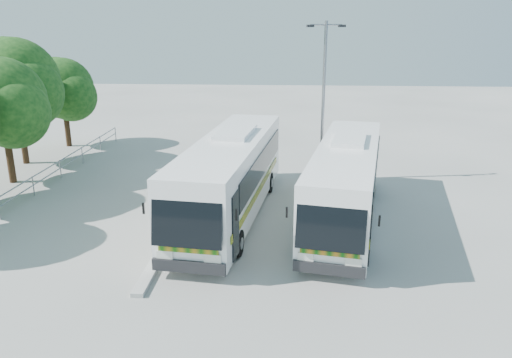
# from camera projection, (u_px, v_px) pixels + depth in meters

# --- Properties ---
(ground) EXTENTS (100.00, 100.00, 0.00)m
(ground) POSITION_uv_depth(u_px,v_px,m) (233.00, 225.00, 20.75)
(ground) COLOR #ACACA6
(ground) RESTS_ON ground
(kerb_divider) EXTENTS (0.40, 16.00, 0.15)m
(kerb_divider) POSITION_uv_depth(u_px,v_px,m) (187.00, 205.00, 22.77)
(kerb_divider) COLOR #B2B2AD
(kerb_divider) RESTS_ON ground
(railing) EXTENTS (0.06, 22.00, 1.00)m
(railing) POSITION_uv_depth(u_px,v_px,m) (42.00, 175.00, 24.94)
(railing) COLOR gray
(railing) RESTS_ON ground
(tree_far_c) EXTENTS (4.97, 4.69, 6.49)m
(tree_far_c) POSITION_uv_depth(u_px,v_px,m) (3.00, 102.00, 25.06)
(tree_far_c) COLOR #382314
(tree_far_c) RESTS_ON ground
(tree_far_d) EXTENTS (5.62, 5.30, 7.33)m
(tree_far_d) POSITION_uv_depth(u_px,v_px,m) (17.00, 82.00, 28.49)
(tree_far_d) COLOR #382314
(tree_far_d) RESTS_ON ground
(tree_far_e) EXTENTS (4.54, 4.28, 5.92)m
(tree_far_e) POSITION_uv_depth(u_px,v_px,m) (64.00, 89.00, 33.02)
(tree_far_e) COLOR #382314
(tree_far_e) RESTS_ON ground
(coach_main) EXTENTS (3.88, 12.40, 3.39)m
(coach_main) POSITION_uv_depth(u_px,v_px,m) (231.00, 175.00, 21.21)
(coach_main) COLOR white
(coach_main) RESTS_ON ground
(coach_adjacent) EXTENTS (4.47, 11.79, 3.21)m
(coach_adjacent) POSITION_uv_depth(u_px,v_px,m) (346.00, 180.00, 20.75)
(coach_adjacent) COLOR white
(coach_adjacent) RESTS_ON ground
(lamppost) EXTENTS (1.97, 0.69, 8.15)m
(lamppost) POSITION_uv_depth(u_px,v_px,m) (323.00, 95.00, 25.45)
(lamppost) COLOR gray
(lamppost) RESTS_ON ground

